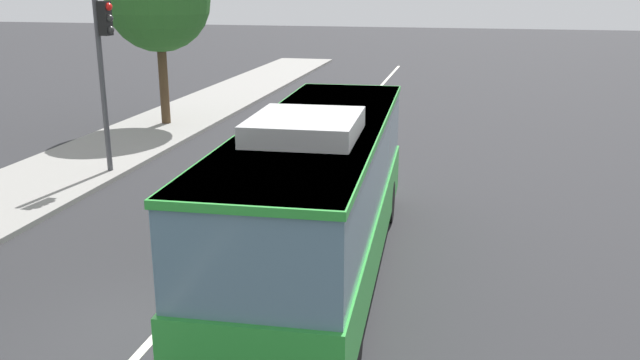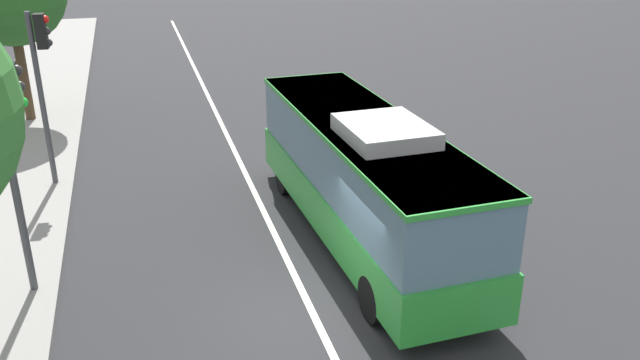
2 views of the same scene
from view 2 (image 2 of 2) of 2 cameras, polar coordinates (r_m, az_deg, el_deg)
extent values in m
plane|color=#28282B|center=(14.20, -0.62, -11.39)|extent=(160.00, 160.00, 0.00)
cube|color=silver|center=(14.19, -0.62, -11.37)|extent=(76.00, 0.16, 0.01)
cube|color=green|center=(16.68, 3.67, -2.06)|extent=(10.09, 2.90, 1.10)
cube|color=slate|center=(16.16, 3.78, 2.25)|extent=(9.89, 2.82, 1.58)
cube|color=green|center=(15.92, 3.85, 4.70)|extent=(9.99, 2.87, 0.12)
cube|color=#B2B2B2|center=(14.80, 5.61, 4.19)|extent=(2.27, 1.89, 0.36)
cylinder|color=black|center=(19.50, -3.08, 0.25)|extent=(1.01, 0.34, 1.00)
cylinder|color=black|center=(20.14, 2.96, 1.01)|extent=(1.01, 0.34, 1.00)
cylinder|color=black|center=(13.78, 4.61, -10.14)|extent=(1.01, 0.34, 1.00)
cylinder|color=black|center=(14.67, 12.65, -8.46)|extent=(1.01, 0.34, 1.00)
cylinder|color=#47474C|center=(20.81, -22.71, 6.08)|extent=(0.16, 0.16, 5.20)
cube|color=black|center=(20.31, -22.82, 11.68)|extent=(0.34, 0.31, 0.96)
sphere|color=red|center=(20.24, -22.53, 12.61)|extent=(0.22, 0.22, 0.22)
sphere|color=#2D2D2D|center=(20.29, -22.39, 11.73)|extent=(0.22, 0.22, 0.22)
sphere|color=#2D2D2D|center=(20.34, -22.26, 10.85)|extent=(0.22, 0.22, 0.22)
cylinder|color=#47474C|center=(14.98, -24.73, -0.43)|extent=(0.16, 0.16, 5.20)
cube|color=black|center=(14.32, -24.98, 7.24)|extent=(0.32, 0.28, 0.96)
sphere|color=#2D2D2D|center=(14.23, -24.59, 8.55)|extent=(0.22, 0.22, 0.22)
sphere|color=#2D2D2D|center=(14.30, -24.38, 7.32)|extent=(0.22, 0.22, 0.22)
sphere|color=#1ED838|center=(14.38, -24.18, 6.10)|extent=(0.22, 0.22, 0.22)
cylinder|color=#4C3823|center=(27.90, -24.06, 7.98)|extent=(0.36, 0.36, 3.49)
camera|label=1|loc=(8.53, 55.22, -3.47)|focal=37.52mm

